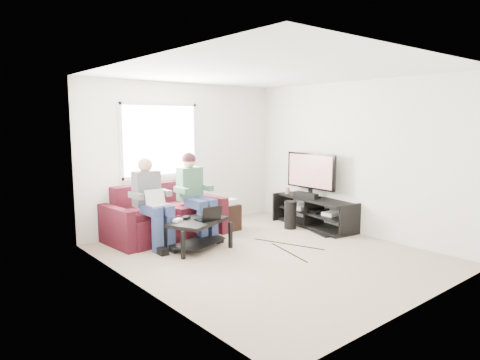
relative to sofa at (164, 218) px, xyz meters
name	(u,v)px	position (x,y,z in m)	size (l,w,h in m)	color
floor	(269,255)	(0.69, -1.82, -0.33)	(4.50, 4.50, 0.00)	tan
ceiling	(271,72)	(0.69, -1.82, 2.27)	(4.50, 4.50, 0.00)	white
wall_back	(184,156)	(0.69, 0.43, 0.97)	(4.50, 4.50, 0.00)	white
wall_front	(424,184)	(0.69, -4.07, 0.97)	(4.50, 4.50, 0.00)	white
wall_left	(140,178)	(-1.31, -1.82, 0.97)	(4.50, 4.50, 0.00)	white
wall_right	(355,158)	(2.69, -1.82, 0.97)	(4.50, 4.50, 0.00)	white
window	(160,140)	(0.19, 0.41, 1.27)	(1.48, 0.04, 1.28)	white
sofa	(164,218)	(0.00, 0.00, 0.00)	(1.94, 1.00, 0.88)	#491223
person_left	(152,198)	(-0.40, -0.34, 0.43)	(0.40, 0.70, 1.37)	#324870
person_right	(194,189)	(0.40, -0.32, 0.49)	(0.40, 0.71, 1.41)	#324870
laptop_silver	(158,201)	(-0.40, -0.53, 0.41)	(0.32, 0.22, 0.24)	silver
coffee_table	(198,228)	(0.05, -0.94, 0.01)	(1.05, 0.87, 0.45)	black
laptop_black	(208,212)	(0.17, -1.02, 0.25)	(0.34, 0.24, 0.24)	black
controller_a	(178,220)	(-0.23, -0.82, 0.15)	(0.14, 0.09, 0.04)	silver
controller_b	(186,218)	(-0.05, -0.76, 0.15)	(0.14, 0.09, 0.04)	black
controller_c	(209,214)	(0.35, -0.79, 0.15)	(0.14, 0.09, 0.04)	gray
tv_stand	(314,214)	(2.46, -1.14, -0.08)	(0.71, 1.69, 0.54)	black
tv	(311,172)	(2.45, -1.04, 0.68)	(0.12, 1.10, 0.81)	black
soundbar	(306,195)	(2.34, -1.04, 0.27)	(0.12, 0.50, 0.10)	black
drink_cup	(288,191)	(2.41, -0.51, 0.28)	(0.08, 0.08, 0.12)	#956940
console_white	(332,214)	(2.46, -1.54, -0.01)	(0.30, 0.22, 0.06)	silver
console_grey	(302,207)	(2.46, -0.84, 0.00)	(0.34, 0.26, 0.08)	gray
console_black	(316,210)	(2.46, -1.19, 0.00)	(0.38, 0.30, 0.07)	black
subwoofer	(290,215)	(2.04, -0.94, -0.08)	(0.22, 0.22, 0.50)	black
keyboard_floor	(321,233)	(2.17, -1.56, -0.31)	(0.16, 0.49, 0.03)	black
end_table	(230,216)	(1.13, -0.32, -0.07)	(0.31, 0.31, 0.56)	black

